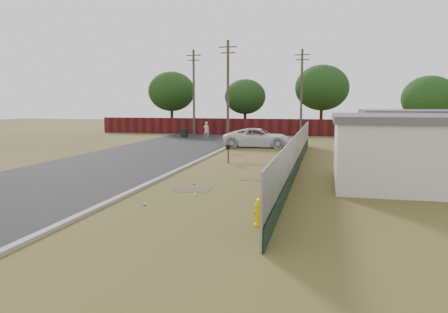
% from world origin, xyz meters
% --- Properties ---
extents(ground, '(120.00, 120.00, 0.00)m').
position_xyz_m(ground, '(0.00, 0.00, 0.00)').
color(ground, brown).
rests_on(ground, ground).
extents(street, '(15.10, 60.00, 0.12)m').
position_xyz_m(street, '(-6.76, 8.05, 0.02)').
color(street, black).
rests_on(street, ground).
extents(chainlink_fence, '(0.10, 27.06, 2.02)m').
position_xyz_m(chainlink_fence, '(3.12, 1.03, 0.80)').
color(chainlink_fence, '#93969B').
rests_on(chainlink_fence, ground).
extents(privacy_fence, '(30.00, 0.12, 1.80)m').
position_xyz_m(privacy_fence, '(-6.00, 25.00, 0.90)').
color(privacy_fence, '#4F1018').
rests_on(privacy_fence, ground).
extents(utility_poles, '(12.60, 8.24, 9.00)m').
position_xyz_m(utility_poles, '(-3.67, 20.67, 4.69)').
color(utility_poles, '#483C30').
rests_on(utility_poles, ground).
extents(houses, '(9.30, 17.24, 3.10)m').
position_xyz_m(houses, '(9.70, 3.13, 1.56)').
color(houses, beige).
rests_on(houses, ground).
extents(horizon_trees, '(33.32, 31.94, 7.78)m').
position_xyz_m(horizon_trees, '(0.84, 23.56, 4.63)').
color(horizon_trees, '#322316').
rests_on(horizon_trees, ground).
extents(fire_hydrant, '(0.45, 0.45, 0.88)m').
position_xyz_m(fire_hydrant, '(2.70, -9.61, 0.41)').
color(fire_hydrant, '#DDB80B').
rests_on(fire_hydrant, ground).
extents(mailbox, '(0.21, 0.49, 1.13)m').
position_xyz_m(mailbox, '(-1.06, 2.98, 0.89)').
color(mailbox, brown).
rests_on(mailbox, ground).
extents(pickup_truck, '(5.68, 2.81, 1.55)m').
position_xyz_m(pickup_truck, '(-0.63, 12.19, 0.77)').
color(pickup_truck, silver).
rests_on(pickup_truck, ground).
extents(pedestrian, '(0.64, 0.44, 1.68)m').
position_xyz_m(pedestrian, '(-6.90, 19.26, 0.84)').
color(pedestrian, beige).
rests_on(pedestrian, ground).
extents(trash_bin, '(0.64, 0.70, 0.94)m').
position_xyz_m(trash_bin, '(-9.54, 20.31, 0.48)').
color(trash_bin, black).
rests_on(trash_bin, ground).
extents(scattered_litter, '(3.27, 6.20, 0.07)m').
position_xyz_m(scattered_litter, '(-0.41, -4.95, 0.04)').
color(scattered_litter, silver).
rests_on(scattered_litter, ground).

